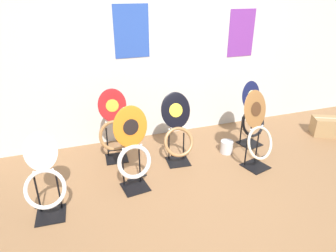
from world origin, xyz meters
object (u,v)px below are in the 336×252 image
at_px(toilet_seat_display_white_plain, 45,181).
at_px(toilet_seat_display_woodgrain, 258,131).
at_px(toilet_seat_display_orange_sun, 133,151).
at_px(toilet_seat_display_crimson_swirl, 114,129).
at_px(toilet_seat_display_navy_moon, 252,117).
at_px(paint_can, 227,146).
at_px(toilet_seat_display_jazz_black, 178,133).
at_px(storage_box, 328,126).

relative_size(toilet_seat_display_white_plain, toilet_seat_display_woodgrain, 0.88).
height_order(toilet_seat_display_orange_sun, toilet_seat_display_crimson_swirl, toilet_seat_display_orange_sun).
relative_size(toilet_seat_display_orange_sun, toilet_seat_display_crimson_swirl, 1.02).
xyz_separation_m(toilet_seat_display_navy_moon, paint_can, (-0.44, -0.12, -0.33)).
bearing_deg(toilet_seat_display_orange_sun, toilet_seat_display_jazz_black, 30.11).
xyz_separation_m(toilet_seat_display_woodgrain, toilet_seat_display_crimson_swirl, (-1.60, 0.73, -0.05)).
bearing_deg(toilet_seat_display_woodgrain, storage_box, 13.53).
xyz_separation_m(toilet_seat_display_white_plain, storage_box, (3.97, 0.48, -0.26)).
xyz_separation_m(toilet_seat_display_orange_sun, paint_can, (1.36, 0.35, -0.37)).
distance_m(toilet_seat_display_woodgrain, paint_can, 0.58).
bearing_deg(toilet_seat_display_navy_moon, toilet_seat_display_woodgrain, -118.04).
bearing_deg(toilet_seat_display_woodgrain, toilet_seat_display_orange_sun, 178.22).
height_order(toilet_seat_display_orange_sun, toilet_seat_display_jazz_black, toilet_seat_display_orange_sun).
xyz_separation_m(toilet_seat_display_white_plain, toilet_seat_display_jazz_black, (1.55, 0.54, 0.00)).
bearing_deg(toilet_seat_display_white_plain, storage_box, 6.96).
distance_m(toilet_seat_display_woodgrain, toilet_seat_display_jazz_black, 0.97).
bearing_deg(toilet_seat_display_orange_sun, toilet_seat_display_crimson_swirl, 96.70).
relative_size(toilet_seat_display_woodgrain, storage_box, 1.83).
xyz_separation_m(toilet_seat_display_navy_moon, toilet_seat_display_crimson_swirl, (-1.87, 0.21, 0.01)).
height_order(toilet_seat_display_woodgrain, toilet_seat_display_crimson_swirl, toilet_seat_display_woodgrain).
distance_m(toilet_seat_display_woodgrain, storage_box, 1.64).
distance_m(toilet_seat_display_white_plain, paint_can, 2.32).
distance_m(toilet_seat_display_orange_sun, storage_box, 3.11).
distance_m(toilet_seat_display_crimson_swirl, storage_box, 3.19).
distance_m(toilet_seat_display_white_plain, storage_box, 4.01).
bearing_deg(toilet_seat_display_crimson_swirl, paint_can, -12.98).
bearing_deg(toilet_seat_display_jazz_black, toilet_seat_display_navy_moon, 4.61).
bearing_deg(toilet_seat_display_crimson_swirl, storage_box, -6.38).
height_order(toilet_seat_display_navy_moon, storage_box, toilet_seat_display_navy_moon).
height_order(toilet_seat_display_jazz_black, storage_box, toilet_seat_display_jazz_black).
height_order(toilet_seat_display_woodgrain, paint_can, toilet_seat_display_woodgrain).
bearing_deg(toilet_seat_display_crimson_swirl, toilet_seat_display_white_plain, -134.02).
bearing_deg(toilet_seat_display_navy_moon, toilet_seat_display_orange_sun, -165.26).
bearing_deg(storage_box, toilet_seat_display_white_plain, -173.04).
xyz_separation_m(toilet_seat_display_orange_sun, toilet_seat_display_crimson_swirl, (-0.08, 0.68, -0.04)).
distance_m(toilet_seat_display_orange_sun, toilet_seat_display_crimson_swirl, 0.69).
bearing_deg(toilet_seat_display_woodgrain, toilet_seat_display_navy_moon, 61.96).
xyz_separation_m(toilet_seat_display_white_plain, toilet_seat_display_navy_moon, (2.68, 0.63, 0.03)).
distance_m(toilet_seat_display_white_plain, toilet_seat_display_navy_moon, 2.76).
relative_size(toilet_seat_display_navy_moon, storage_box, 1.73).
xyz_separation_m(paint_can, storage_box, (1.72, -0.02, 0.04)).
height_order(toilet_seat_display_white_plain, toilet_seat_display_navy_moon, toilet_seat_display_navy_moon).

